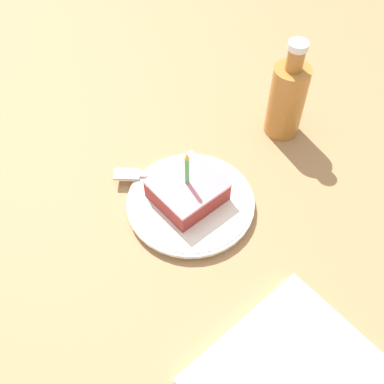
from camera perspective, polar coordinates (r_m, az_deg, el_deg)
ground_plane at (r=0.77m, az=0.78°, el=-3.60°), size 2.40×2.40×0.04m
plate at (r=0.75m, az=-0.00°, el=-1.27°), size 0.21×0.21×0.02m
cake_slice at (r=0.73m, az=-0.82°, el=0.12°), size 0.10×0.11×0.11m
fork at (r=0.78m, az=-4.01°, el=2.19°), size 0.14×0.15×0.00m
bottle at (r=0.85m, az=11.98°, el=11.57°), size 0.07×0.07×0.19m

